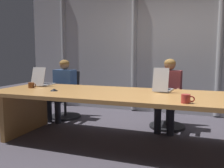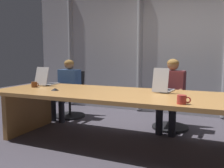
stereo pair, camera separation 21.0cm
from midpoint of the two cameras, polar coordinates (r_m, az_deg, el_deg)
The scene contains 12 objects.
ground_plane at distance 3.32m, azimuth 12.40°, elevation -15.02°, with size 13.72×13.72×0.00m, color #47424C.
conference_table at distance 3.15m, azimuth 12.68°, elevation -4.85°, with size 4.69×1.21×0.72m.
curtain_backdrop at distance 5.16m, azimuth 17.17°, elevation 7.88°, with size 6.86×0.17×2.70m.
laptop_left_end at distance 4.23m, azimuth -13.86°, elevation 0.58°, with size 0.26×0.45×0.31m.
laptop_left_mid at distance 3.43m, azimuth 13.79°, elevation -0.75°, with size 0.25×0.43×0.34m.
office_chair_left_end at distance 4.90m, azimuth -8.53°, elevation -3.72°, with size 0.60×0.60×0.90m.
office_chair_left_mid at distance 4.23m, azimuth 15.18°, elevation -5.38°, with size 0.60×0.60×0.95m.
person_left_end at distance 4.72m, azimuth -9.39°, elevation -0.33°, with size 0.45×0.57×1.14m.
person_left_mid at distance 4.02m, azimuth 15.28°, elevation -1.55°, with size 0.42×0.56×1.17m.
coffee_mug_near at distance 2.63m, azimuth 18.49°, elevation -3.52°, with size 0.14×0.10×0.09m.
coffee_mug_far at distance 3.97m, azimuth -16.48°, elevation -0.14°, with size 0.14×0.09×0.09m.
conference_mic_left_side at distance 3.54m, azimuth -11.74°, elevation -1.22°, with size 0.11×0.11×0.04m, color black.
Camera 2 is at (0.64, -3.00, 1.22)m, focal length 38.57 mm.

